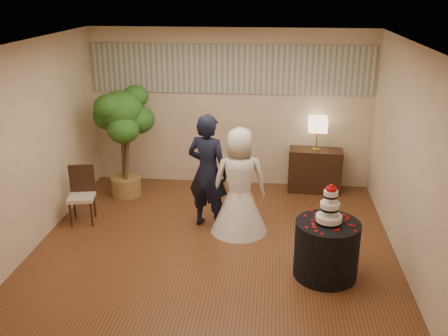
# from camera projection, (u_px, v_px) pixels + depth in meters

# --- Properties ---
(floor) EXTENTS (5.00, 5.00, 0.00)m
(floor) POSITION_uv_depth(u_px,v_px,m) (214.00, 247.00, 7.01)
(floor) COLOR brown
(floor) RESTS_ON ground
(ceiling) EXTENTS (5.00, 5.00, 0.00)m
(ceiling) POSITION_uv_depth(u_px,v_px,m) (212.00, 44.00, 6.04)
(ceiling) COLOR white
(ceiling) RESTS_ON wall_back
(wall_back) EXTENTS (5.00, 0.06, 2.80)m
(wall_back) POSITION_uv_depth(u_px,v_px,m) (230.00, 109.00, 8.86)
(wall_back) COLOR beige
(wall_back) RESTS_ON ground
(wall_front) EXTENTS (5.00, 0.06, 2.80)m
(wall_front) POSITION_uv_depth(u_px,v_px,m) (177.00, 247.00, 4.19)
(wall_front) COLOR beige
(wall_front) RESTS_ON ground
(wall_left) EXTENTS (0.06, 5.00, 2.80)m
(wall_left) POSITION_uv_depth(u_px,v_px,m) (31.00, 147.00, 6.77)
(wall_left) COLOR beige
(wall_left) RESTS_ON ground
(wall_right) EXTENTS (0.06, 5.00, 2.80)m
(wall_right) POSITION_uv_depth(u_px,v_px,m) (410.00, 160.00, 6.29)
(wall_right) COLOR beige
(wall_right) RESTS_ON ground
(mural_border) EXTENTS (4.90, 0.02, 0.85)m
(mural_border) POSITION_uv_depth(u_px,v_px,m) (231.00, 69.00, 8.60)
(mural_border) COLOR #A6A899
(mural_border) RESTS_ON wall_back
(groom) EXTENTS (0.74, 0.61, 1.75)m
(groom) POSITION_uv_depth(u_px,v_px,m) (208.00, 172.00, 7.36)
(groom) COLOR black
(groom) RESTS_ON floor
(bride) EXTENTS (0.95, 0.95, 1.59)m
(bride) POSITION_uv_depth(u_px,v_px,m) (239.00, 181.00, 7.23)
(bride) COLOR white
(bride) RESTS_ON floor
(cake_table) EXTENTS (1.02, 1.02, 0.74)m
(cake_table) POSITION_uv_depth(u_px,v_px,m) (326.00, 249.00, 6.23)
(cake_table) COLOR black
(cake_table) RESTS_ON floor
(wedding_cake) EXTENTS (0.32, 0.32, 0.51)m
(wedding_cake) POSITION_uv_depth(u_px,v_px,m) (330.00, 204.00, 6.01)
(wedding_cake) COLOR white
(wedding_cake) RESTS_ON cake_table
(console) EXTENTS (0.94, 0.46, 0.77)m
(console) POSITION_uv_depth(u_px,v_px,m) (315.00, 170.00, 8.82)
(console) COLOR black
(console) RESTS_ON floor
(table_lamp) EXTENTS (0.31, 0.31, 0.58)m
(table_lamp) POSITION_uv_depth(u_px,v_px,m) (317.00, 134.00, 8.59)
(table_lamp) COLOR beige
(table_lamp) RESTS_ON console
(ficus_tree) EXTENTS (1.29, 1.29, 1.94)m
(ficus_tree) POSITION_uv_depth(u_px,v_px,m) (123.00, 142.00, 8.44)
(ficus_tree) COLOR #2A5F1E
(ficus_tree) RESTS_ON floor
(side_chair) EXTENTS (0.48, 0.50, 0.88)m
(side_chair) POSITION_uv_depth(u_px,v_px,m) (81.00, 196.00, 7.62)
(side_chair) COLOR black
(side_chair) RESTS_ON floor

